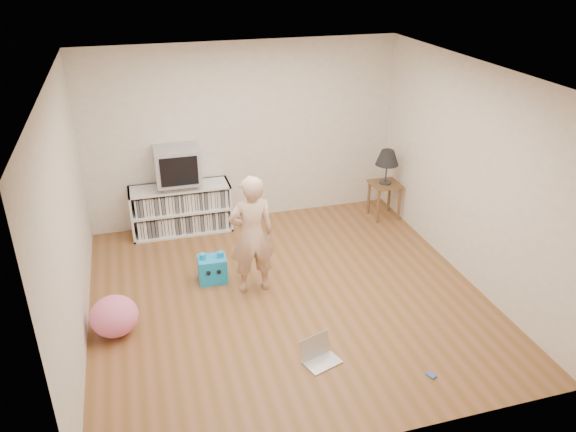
# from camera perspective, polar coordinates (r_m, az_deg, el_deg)

# --- Properties ---
(ground) EXTENTS (4.50, 4.50, 0.00)m
(ground) POSITION_cam_1_polar(r_m,az_deg,el_deg) (6.70, -0.09, -8.10)
(ground) COLOR brown
(ground) RESTS_ON ground
(walls) EXTENTS (4.52, 4.52, 2.60)m
(walls) POSITION_cam_1_polar(r_m,az_deg,el_deg) (6.07, -0.10, 2.11)
(walls) COLOR beige
(walls) RESTS_ON ground
(ceiling) EXTENTS (4.50, 4.50, 0.01)m
(ceiling) POSITION_cam_1_polar(r_m,az_deg,el_deg) (5.67, -0.11, 14.21)
(ceiling) COLOR white
(ceiling) RESTS_ON walls
(media_unit) EXTENTS (1.40, 0.45, 0.70)m
(media_unit) POSITION_cam_1_polar(r_m,az_deg,el_deg) (8.14, -10.81, 0.75)
(media_unit) COLOR white
(media_unit) RESTS_ON ground
(dvd_deck) EXTENTS (0.45, 0.35, 0.07)m
(dvd_deck) POSITION_cam_1_polar(r_m,az_deg,el_deg) (7.97, -11.03, 3.21)
(dvd_deck) COLOR gray
(dvd_deck) RESTS_ON media_unit
(crt_tv) EXTENTS (0.60, 0.53, 0.50)m
(crt_tv) POSITION_cam_1_polar(r_m,az_deg,el_deg) (7.86, -11.20, 5.11)
(crt_tv) COLOR #9D9DA2
(crt_tv) RESTS_ON dvd_deck
(side_table) EXTENTS (0.42, 0.42, 0.55)m
(side_table) POSITION_cam_1_polar(r_m,az_deg,el_deg) (8.51, 9.78, 2.47)
(side_table) COLOR brown
(side_table) RESTS_ON ground
(table_lamp) EXTENTS (0.34, 0.34, 0.52)m
(table_lamp) POSITION_cam_1_polar(r_m,az_deg,el_deg) (8.31, 10.05, 5.79)
(table_lamp) COLOR #333333
(table_lamp) RESTS_ON side_table
(person) EXTENTS (0.54, 0.36, 1.47)m
(person) POSITION_cam_1_polar(r_m,az_deg,el_deg) (6.47, -3.71, -1.95)
(person) COLOR #D8AE93
(person) RESTS_ON ground
(laptop) EXTENTS (0.42, 0.38, 0.24)m
(laptop) POSITION_cam_1_polar(r_m,az_deg,el_deg) (5.77, 3.12, -13.85)
(laptop) COLOR silver
(laptop) RESTS_ON ground
(playing_cards) EXTENTS (0.09, 0.11, 0.02)m
(playing_cards) POSITION_cam_1_polar(r_m,az_deg,el_deg) (5.78, 14.36, -15.39)
(playing_cards) COLOR #4567B9
(playing_cards) RESTS_ON ground
(plush_blue) EXTENTS (0.35, 0.31, 0.39)m
(plush_blue) POSITION_cam_1_polar(r_m,az_deg,el_deg) (6.96, -7.68, -5.34)
(plush_blue) COLOR #1299EE
(plush_blue) RESTS_ON ground
(plush_pink) EXTENTS (0.59, 0.59, 0.43)m
(plush_pink) POSITION_cam_1_polar(r_m,az_deg,el_deg) (6.28, -17.24, -9.70)
(plush_pink) COLOR pink
(plush_pink) RESTS_ON ground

